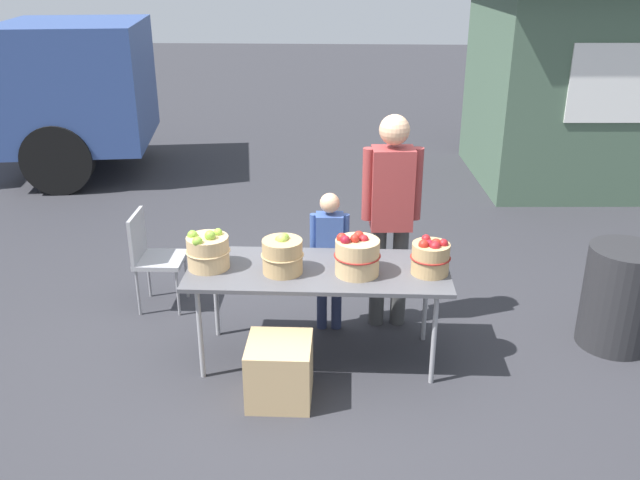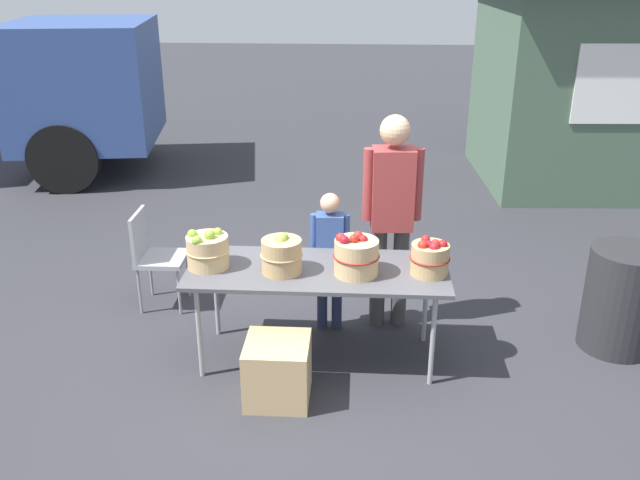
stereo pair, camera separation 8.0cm
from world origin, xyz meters
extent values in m
plane|color=#2D2D33|center=(0.00, 0.00, 0.00)|extent=(40.00, 40.00, 0.00)
cube|color=#4C4C51|center=(0.00, 0.00, 0.73)|extent=(1.90, 0.76, 0.03)
cylinder|color=#99999E|center=(-0.83, -0.30, 0.36)|extent=(0.04, 0.04, 0.72)
cylinder|color=#99999E|center=(0.83, -0.30, 0.36)|extent=(0.04, 0.04, 0.72)
cylinder|color=#99999E|center=(-0.83, 0.30, 0.36)|extent=(0.04, 0.04, 0.72)
cylinder|color=#99999E|center=(0.83, 0.30, 0.36)|extent=(0.04, 0.04, 0.72)
cylinder|color=tan|center=(-0.80, -0.01, 0.87)|extent=(0.30, 0.30, 0.24)
torus|color=tan|center=(-0.80, -0.01, 0.88)|extent=(0.32, 0.32, 0.01)
sphere|color=#7AA833|center=(-0.90, 0.00, 1.00)|extent=(0.07, 0.07, 0.07)
sphere|color=#8CB738|center=(-0.73, 0.04, 1.00)|extent=(0.06, 0.06, 0.06)
sphere|color=#7AA833|center=(-0.77, -0.04, 1.01)|extent=(0.08, 0.08, 0.08)
sphere|color=#7AA833|center=(-0.84, -0.13, 1.00)|extent=(0.07, 0.07, 0.07)
cylinder|color=tan|center=(-0.25, -0.07, 0.87)|extent=(0.29, 0.29, 0.25)
torus|color=tan|center=(-0.25, -0.07, 0.89)|extent=(0.31, 0.31, 0.01)
sphere|color=#9EC647|center=(-0.25, -0.07, 1.01)|extent=(0.07, 0.07, 0.07)
sphere|color=#7AA833|center=(-0.24, -0.04, 1.00)|extent=(0.07, 0.07, 0.07)
sphere|color=#8CB738|center=(-0.27, -0.06, 0.99)|extent=(0.07, 0.07, 0.07)
sphere|color=#9EC647|center=(-0.25, -0.07, 1.01)|extent=(0.08, 0.08, 0.08)
cylinder|color=tan|center=(0.28, -0.07, 0.88)|extent=(0.31, 0.31, 0.26)
torus|color=maroon|center=(0.28, -0.07, 0.89)|extent=(0.33, 0.33, 0.01)
sphere|color=#B22319|center=(0.17, -0.07, 1.02)|extent=(0.07, 0.07, 0.07)
sphere|color=maroon|center=(0.32, -0.06, 1.01)|extent=(0.07, 0.07, 0.07)
sphere|color=#B22319|center=(0.26, -0.10, 1.03)|extent=(0.06, 0.06, 0.06)
sphere|color=maroon|center=(0.19, -0.11, 1.02)|extent=(0.07, 0.07, 0.07)
sphere|color=#B22319|center=(0.29, -0.02, 1.02)|extent=(0.08, 0.08, 0.08)
cylinder|color=tan|center=(0.80, -0.04, 0.86)|extent=(0.27, 0.27, 0.23)
torus|color=maroon|center=(0.80, -0.04, 0.87)|extent=(0.29, 0.29, 0.01)
sphere|color=maroon|center=(0.77, 0.05, 0.98)|extent=(0.06, 0.06, 0.06)
sphere|color=maroon|center=(0.79, -0.05, 0.97)|extent=(0.08, 0.08, 0.08)
sphere|color=maroon|center=(0.82, -0.09, 0.98)|extent=(0.08, 0.08, 0.08)
sphere|color=maroon|center=(0.83, -0.05, 0.97)|extent=(0.07, 0.07, 0.07)
sphere|color=maroon|center=(0.88, -0.05, 0.99)|extent=(0.07, 0.07, 0.07)
sphere|color=#B22319|center=(0.74, -0.08, 0.99)|extent=(0.07, 0.07, 0.07)
sphere|color=#B22319|center=(0.83, -0.05, 0.98)|extent=(0.08, 0.08, 0.08)
cylinder|color=#3F3F3F|center=(0.64, 0.57, 0.43)|extent=(0.13, 0.13, 0.86)
cylinder|color=#3F3F3F|center=(0.46, 0.56, 0.43)|extent=(0.13, 0.13, 0.86)
cube|color=maroon|center=(0.55, 0.56, 1.18)|extent=(0.34, 0.25, 0.65)
sphere|color=tan|center=(0.55, 0.56, 1.65)|extent=(0.23, 0.23, 0.23)
cylinder|color=maroon|center=(0.74, 0.58, 1.22)|extent=(0.09, 0.09, 0.57)
cylinder|color=maroon|center=(0.36, 0.55, 1.22)|extent=(0.09, 0.09, 0.57)
cylinder|color=#262D4C|center=(0.13, 0.46, 0.29)|extent=(0.08, 0.08, 0.57)
cylinder|color=#262D4C|center=(0.01, 0.46, 0.29)|extent=(0.08, 0.08, 0.57)
cube|color=#334C8C|center=(0.07, 0.46, 0.79)|extent=(0.22, 0.16, 0.43)
sphere|color=tan|center=(0.07, 0.46, 1.09)|extent=(0.15, 0.15, 0.15)
cylinder|color=#334C8C|center=(0.19, 0.46, 0.81)|extent=(0.06, 0.06, 0.38)
cylinder|color=#334C8C|center=(-0.06, 0.46, 0.81)|extent=(0.06, 0.06, 0.38)
cube|color=#334C8C|center=(-3.49, 4.76, 1.25)|extent=(2.09, 2.34, 1.60)
cube|color=black|center=(-2.65, 4.89, 1.57)|extent=(0.30, 1.75, 0.80)
cylinder|color=black|center=(-3.79, 5.68, 0.45)|extent=(0.93, 0.41, 0.90)
cylinder|color=black|center=(-3.51, 3.80, 0.45)|extent=(0.93, 0.41, 0.90)
cube|color=#47604C|center=(3.46, 4.75, 1.30)|extent=(3.11, 2.54, 2.60)
cube|color=white|center=(3.40, 3.54, 1.50)|extent=(1.40, 0.11, 0.90)
cube|color=#99999E|center=(-1.39, 0.78, 0.44)|extent=(0.40, 0.40, 0.04)
cube|color=#99999E|center=(-1.57, 0.77, 0.66)|extent=(0.03, 0.40, 0.40)
cylinder|color=gray|center=(-1.22, 0.61, 0.21)|extent=(0.02, 0.02, 0.42)
cylinder|color=gray|center=(-1.22, 0.95, 0.21)|extent=(0.02, 0.02, 0.42)
cylinder|color=gray|center=(-1.56, 0.60, 0.21)|extent=(0.02, 0.02, 0.42)
cylinder|color=gray|center=(-1.56, 0.94, 0.21)|extent=(0.02, 0.02, 0.42)
cylinder|color=#262628|center=(2.33, 0.31, 0.41)|extent=(0.56, 0.56, 0.82)
cube|color=tan|center=(-0.24, -0.53, 0.22)|extent=(0.44, 0.44, 0.44)
camera|label=1|loc=(0.22, -4.50, 2.86)|focal=38.39mm
camera|label=2|loc=(0.30, -4.49, 2.86)|focal=38.39mm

